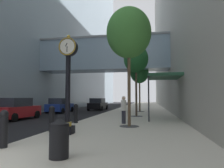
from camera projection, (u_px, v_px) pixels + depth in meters
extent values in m
plane|color=black|center=(116.00, 110.00, 30.80)|extent=(110.00, 110.00, 0.00)
cube|color=beige|center=(141.00, 108.00, 33.12)|extent=(7.13, 80.00, 0.14)
cube|color=#93A8B7|center=(51.00, 0.00, 37.27)|extent=(9.00, 80.00, 38.75)
cube|color=#849EB2|center=(104.00, 56.00, 24.93)|extent=(15.73, 3.20, 3.67)
cube|color=gray|center=(104.00, 40.00, 25.07)|extent=(15.73, 3.40, 0.24)
cube|color=gray|center=(191.00, 1.00, 32.84)|extent=(9.00, 80.00, 34.30)
cube|color=black|center=(67.00, 130.00, 9.21)|extent=(0.55, 0.55, 0.35)
cylinder|color=gold|center=(67.00, 124.00, 9.23)|extent=(0.38, 0.38, 0.18)
cylinder|color=black|center=(68.00, 89.00, 9.33)|extent=(0.22, 0.22, 2.97)
cylinder|color=black|center=(68.00, 47.00, 9.46)|extent=(0.84, 0.28, 0.84)
torus|color=gold|center=(67.00, 46.00, 9.31)|extent=(0.82, 0.05, 0.82)
cylinder|color=silver|center=(67.00, 46.00, 9.31)|extent=(0.69, 0.01, 0.69)
cylinder|color=silver|center=(70.00, 48.00, 9.61)|extent=(0.69, 0.01, 0.69)
sphere|color=gold|center=(69.00, 37.00, 9.49)|extent=(0.16, 0.16, 0.16)
cube|color=black|center=(66.00, 45.00, 9.32)|extent=(0.10, 0.01, 0.16)
cube|color=black|center=(67.00, 49.00, 9.30)|extent=(0.03, 0.01, 0.26)
cylinder|color=black|center=(4.00, 132.00, 6.67)|extent=(0.26, 0.26, 1.00)
sphere|color=black|center=(4.00, 114.00, 6.70)|extent=(0.28, 0.28, 0.28)
cylinder|color=black|center=(52.00, 121.00, 9.94)|extent=(0.26, 0.26, 1.00)
sphere|color=black|center=(52.00, 109.00, 9.98)|extent=(0.28, 0.28, 0.28)
cylinder|color=black|center=(76.00, 115.00, 13.21)|extent=(0.26, 0.26, 1.00)
sphere|color=black|center=(76.00, 106.00, 13.25)|extent=(0.28, 0.28, 0.28)
cylinder|color=#333335|center=(129.00, 126.00, 11.57)|extent=(1.10, 1.10, 0.02)
cylinder|color=brown|center=(129.00, 87.00, 11.72)|extent=(0.18, 0.18, 4.40)
ellipsoid|color=#428438|center=(129.00, 33.00, 11.93)|extent=(2.58, 2.58, 2.97)
cylinder|color=#333335|center=(136.00, 116.00, 17.94)|extent=(1.10, 1.10, 0.02)
cylinder|color=#4C3D2D|center=(136.00, 92.00, 18.08)|extent=(0.18, 0.18, 4.25)
ellipsoid|color=#23602D|center=(136.00, 59.00, 18.28)|extent=(2.17, 2.17, 2.49)
cylinder|color=#333335|center=(140.00, 111.00, 24.31)|extent=(1.10, 1.10, 0.02)
cylinder|color=brown|center=(140.00, 95.00, 24.44)|extent=(0.18, 0.18, 3.79)
ellipsoid|color=#23602D|center=(139.00, 73.00, 24.62)|extent=(2.18, 2.18, 2.51)
cylinder|color=black|center=(59.00, 141.00, 5.51)|extent=(0.52, 0.52, 0.92)
cone|color=black|center=(59.00, 121.00, 5.55)|extent=(0.53, 0.53, 0.16)
cylinder|color=#23232D|center=(124.00, 117.00, 12.92)|extent=(0.34, 0.34, 0.81)
cylinder|color=silver|center=(124.00, 105.00, 12.97)|extent=(0.44, 0.44, 0.65)
sphere|color=beige|center=(124.00, 98.00, 13.00)|extent=(0.25, 0.25, 0.25)
cube|color=#235138|center=(164.00, 77.00, 15.54)|extent=(2.40, 3.60, 0.20)
cylinder|color=#333338|center=(149.00, 98.00, 14.06)|extent=(0.10, 0.10, 3.20)
cylinder|color=#333338|center=(149.00, 98.00, 17.20)|extent=(0.10, 0.10, 3.20)
cube|color=navy|center=(60.00, 107.00, 24.51)|extent=(1.89, 4.29, 0.83)
cube|color=#282D38|center=(59.00, 101.00, 24.35)|extent=(1.65, 2.41, 0.68)
cylinder|color=black|center=(58.00, 109.00, 26.07)|extent=(0.23, 0.64, 0.64)
cylinder|color=black|center=(72.00, 109.00, 25.77)|extent=(0.23, 0.64, 0.64)
cylinder|color=black|center=(47.00, 111.00, 23.22)|extent=(0.23, 0.64, 0.64)
cylinder|color=black|center=(62.00, 111.00, 22.91)|extent=(0.23, 0.64, 0.64)
cube|color=black|center=(98.00, 106.00, 29.73)|extent=(1.94, 4.64, 0.82)
cube|color=#282D38|center=(98.00, 101.00, 29.55)|extent=(1.69, 2.60, 0.67)
cylinder|color=black|center=(95.00, 107.00, 31.42)|extent=(0.23, 0.64, 0.64)
cylinder|color=black|center=(107.00, 107.00, 31.07)|extent=(0.23, 0.64, 0.64)
cylinder|color=black|center=(88.00, 108.00, 28.34)|extent=(0.23, 0.64, 0.64)
cylinder|color=black|center=(102.00, 108.00, 27.99)|extent=(0.23, 0.64, 0.64)
cube|color=#AD191E|center=(16.00, 112.00, 16.52)|extent=(1.99, 4.32, 0.85)
cube|color=#282D38|center=(15.00, 102.00, 16.36)|extent=(1.71, 2.43, 0.69)
cylinder|color=black|center=(18.00, 114.00, 18.10)|extent=(0.24, 0.65, 0.64)
cylinder|color=black|center=(37.00, 114.00, 17.72)|extent=(0.24, 0.65, 0.64)
cylinder|color=black|center=(14.00, 118.00, 14.89)|extent=(0.24, 0.65, 0.64)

